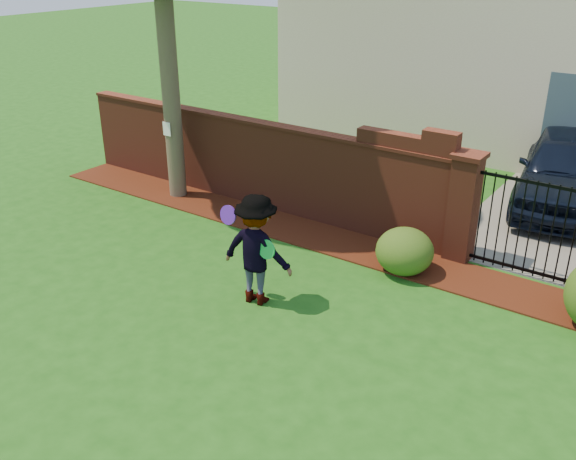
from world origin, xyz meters
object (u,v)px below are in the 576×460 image
Objects in this scene: frisbee_purple at (228,215)px; frisbee_green at (267,249)px; car at (566,174)px; man at (255,251)px.

frisbee_purple is 0.80m from frisbee_green.
car is 7.26m from frisbee_purple.
car is 15.49× the size of frisbee_green.
man is at bearing 4.57° from frisbee_purple.
frisbee_green is (0.72, -0.04, -0.34)m from frisbee_purple.
man reaches higher than frisbee_purple.
man reaches higher than frisbee_green.
man is at bearing -123.05° from car.
car reaches higher than frisbee_purple.
car is at bearing -121.69° from man.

